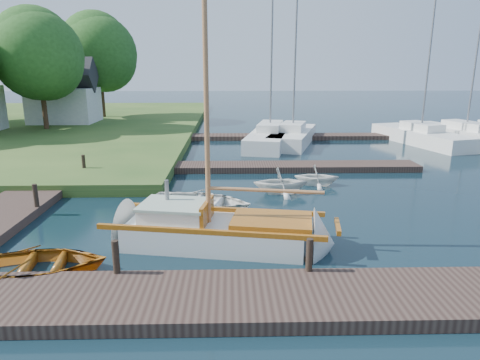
{
  "coord_description": "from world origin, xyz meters",
  "views": [
    {
      "loc": [
        -0.35,
        -14.16,
        4.95
      ],
      "look_at": [
        0.0,
        0.0,
        1.2
      ],
      "focal_mm": 32.0,
      "sensor_mm": 36.0,
      "label": 1
    }
  ],
  "objects_px": {
    "dinghy": "(34,261)",
    "marina_boat_5": "(466,134)",
    "marina_boat_1": "(270,135)",
    "tree_3": "(39,55)",
    "mooring_post_4": "(36,195)",
    "tender_a": "(200,199)",
    "mooring_post_1": "(116,257)",
    "marina_boat_2": "(293,135)",
    "tender_b": "(281,179)",
    "mooring_post_2": "(309,255)",
    "sailboat": "(221,233)",
    "tender_d": "(317,174)",
    "marina_boat_4": "(421,135)",
    "tree_7": "(99,53)",
    "mooring_post_5": "(84,164)",
    "house_c": "(64,97)"
  },
  "relations": [
    {
      "from": "dinghy",
      "to": "marina_boat_5",
      "type": "relative_size",
      "value": 0.29
    },
    {
      "from": "marina_boat_1",
      "to": "tree_3",
      "type": "distance_m",
      "value": 17.63
    },
    {
      "from": "mooring_post_4",
      "to": "dinghy",
      "type": "xyz_separation_m",
      "value": [
        1.83,
        -4.42,
        -0.34
      ]
    },
    {
      "from": "dinghy",
      "to": "tender_a",
      "type": "bearing_deg",
      "value": -45.15
    },
    {
      "from": "mooring_post_1",
      "to": "marina_boat_2",
      "type": "height_order",
      "value": "marina_boat_2"
    },
    {
      "from": "mooring_post_1",
      "to": "tender_b",
      "type": "height_order",
      "value": "tender_b"
    },
    {
      "from": "mooring_post_2",
      "to": "tender_a",
      "type": "height_order",
      "value": "mooring_post_2"
    },
    {
      "from": "sailboat",
      "to": "tender_d",
      "type": "height_order",
      "value": "sailboat"
    },
    {
      "from": "marina_boat_4",
      "to": "sailboat",
      "type": "bearing_deg",
      "value": 126.18
    },
    {
      "from": "tender_b",
      "to": "marina_boat_5",
      "type": "distance_m",
      "value": 18.21
    },
    {
      "from": "tender_a",
      "to": "mooring_post_2",
      "type": "bearing_deg",
      "value": -134.92
    },
    {
      "from": "mooring_post_4",
      "to": "marina_boat_4",
      "type": "bearing_deg",
      "value": 35.35
    },
    {
      "from": "mooring_post_1",
      "to": "dinghy",
      "type": "height_order",
      "value": "mooring_post_1"
    },
    {
      "from": "mooring_post_4",
      "to": "tree_7",
      "type": "bearing_deg",
      "value": 100.86
    },
    {
      "from": "mooring_post_1",
      "to": "marina_boat_2",
      "type": "bearing_deg",
      "value": 70.09
    },
    {
      "from": "mooring_post_1",
      "to": "tree_3",
      "type": "xyz_separation_m",
      "value": [
        -11.0,
        23.05,
        5.11
      ]
    },
    {
      "from": "mooring_post_1",
      "to": "marina_boat_1",
      "type": "distance_m",
      "value": 19.83
    },
    {
      "from": "mooring_post_5",
      "to": "tender_a",
      "type": "bearing_deg",
      "value": -39.28
    },
    {
      "from": "marina_boat_4",
      "to": "tree_3",
      "type": "bearing_deg",
      "value": 65.13
    },
    {
      "from": "dinghy",
      "to": "house_c",
      "type": "height_order",
      "value": "house_c"
    },
    {
      "from": "marina_boat_2",
      "to": "mooring_post_1",
      "type": "bearing_deg",
      "value": 177.47
    },
    {
      "from": "mooring_post_2",
      "to": "house_c",
      "type": "xyz_separation_m",
      "value": [
        -15.5,
        27.0,
        1.88
      ]
    },
    {
      "from": "tender_a",
      "to": "marina_boat_2",
      "type": "distance_m",
      "value": 14.48
    },
    {
      "from": "mooring_post_1",
      "to": "marina_boat_2",
      "type": "relative_size",
      "value": 0.07
    },
    {
      "from": "mooring_post_5",
      "to": "sailboat",
      "type": "distance_m",
      "value": 10.04
    },
    {
      "from": "tender_b",
      "to": "tender_d",
      "type": "xyz_separation_m",
      "value": [
        1.7,
        1.17,
        -0.08
      ]
    },
    {
      "from": "house_c",
      "to": "tender_b",
      "type": "bearing_deg",
      "value": -51.27
    },
    {
      "from": "marina_boat_2",
      "to": "mooring_post_5",
      "type": "bearing_deg",
      "value": 146.78
    },
    {
      "from": "mooring_post_1",
      "to": "mooring_post_2",
      "type": "distance_m",
      "value": 4.5
    },
    {
      "from": "marina_boat_5",
      "to": "house_c",
      "type": "xyz_separation_m",
      "value": [
        -29.63,
        7.84,
        2.01
      ]
    },
    {
      "from": "dinghy",
      "to": "tree_7",
      "type": "distance_m",
      "value": 31.77
    },
    {
      "from": "dinghy",
      "to": "tender_a",
      "type": "xyz_separation_m",
      "value": [
        3.76,
        4.85,
        0.03
      ]
    },
    {
      "from": "dinghy",
      "to": "tree_3",
      "type": "height_order",
      "value": "tree_3"
    },
    {
      "from": "mooring_post_4",
      "to": "sailboat",
      "type": "relative_size",
      "value": 0.08
    },
    {
      "from": "mooring_post_2",
      "to": "tender_a",
      "type": "distance_m",
      "value": 6.16
    },
    {
      "from": "mooring_post_5",
      "to": "marina_boat_5",
      "type": "height_order",
      "value": "marina_boat_5"
    },
    {
      "from": "sailboat",
      "to": "tender_a",
      "type": "xyz_separation_m",
      "value": [
        -0.81,
        3.15,
        0.04
      ]
    },
    {
      "from": "sailboat",
      "to": "marina_boat_4",
      "type": "bearing_deg",
      "value": 61.65
    },
    {
      "from": "marina_boat_5",
      "to": "tree_3",
      "type": "height_order",
      "value": "marina_boat_5"
    },
    {
      "from": "dinghy",
      "to": "tender_d",
      "type": "distance_m",
      "value": 11.74
    },
    {
      "from": "sailboat",
      "to": "marina_boat_2",
      "type": "bearing_deg",
      "value": 84.91
    },
    {
      "from": "tender_a",
      "to": "mooring_post_5",
      "type": "bearing_deg",
      "value": 67.63
    },
    {
      "from": "dinghy",
      "to": "marina_boat_1",
      "type": "relative_size",
      "value": 0.34
    },
    {
      "from": "sailboat",
      "to": "house_c",
      "type": "bearing_deg",
      "value": 128.33
    },
    {
      "from": "dinghy",
      "to": "marina_boat_4",
      "type": "bearing_deg",
      "value": -51.33
    },
    {
      "from": "sailboat",
      "to": "tree_7",
      "type": "relative_size",
      "value": 1.05
    },
    {
      "from": "tree_7",
      "to": "tree_3",
      "type": "bearing_deg",
      "value": -104.04
    },
    {
      "from": "dinghy",
      "to": "mooring_post_4",
      "type": "bearing_deg",
      "value": 15.15
    },
    {
      "from": "mooring_post_4",
      "to": "marina_boat_1",
      "type": "distance_m",
      "value": 16.92
    },
    {
      "from": "mooring_post_5",
      "to": "tender_b",
      "type": "height_order",
      "value": "tender_b"
    }
  ]
}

